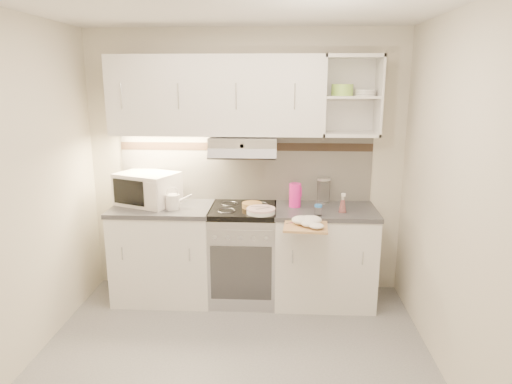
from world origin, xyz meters
The scene contains 17 objects.
ground centered at (0.00, 0.00, 0.00)m, with size 3.00×3.00×0.00m, color gray.
room_shell centered at (0.00, 0.37, 1.63)m, with size 3.04×2.84×2.52m.
base_cabinet_left centered at (-0.75, 1.10, 0.43)m, with size 0.90×0.60×0.86m, color white.
worktop_left centered at (-0.75, 1.10, 0.88)m, with size 0.92×0.62×0.04m, color #47474C.
base_cabinet_right centered at (0.75, 1.10, 0.43)m, with size 0.90×0.60×0.86m, color white.
worktop_right centered at (0.75, 1.10, 0.88)m, with size 0.92×0.62×0.04m, color #47474C.
electric_range centered at (0.00, 1.10, 0.45)m, with size 0.60×0.60×0.90m.
microwave centered at (-0.90, 1.18, 1.05)m, with size 0.64×0.56×0.30m.
watering_can centered at (-0.62, 1.02, 0.97)m, with size 0.24×0.14×0.21m.
plate_stack centered at (0.17, 0.92, 0.92)m, with size 0.25×0.25×0.05m.
bread_loaf centered at (0.08, 1.10, 0.92)m, with size 0.18×0.18×0.05m, color #9A5D40.
pink_pitcher centered at (0.47, 1.15, 1.01)m, with size 0.12×0.11×0.22m.
glass_jar centered at (0.75, 1.30, 1.02)m, with size 0.13×0.13×0.24m.
spice_jar centered at (0.66, 0.88, 0.95)m, with size 0.07×0.07×0.10m.
spray_bottle centered at (0.89, 0.99, 0.97)m, with size 0.07×0.07×0.18m.
cutting_board centered at (0.55, 0.66, 0.87)m, with size 0.35×0.32×0.02m, color tan.
dish_towel centered at (0.56, 0.63, 0.92)m, with size 0.29×0.25×0.08m, color white, non-canonical shape.
Camera 1 is at (0.33, -2.91, 2.03)m, focal length 32.00 mm.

